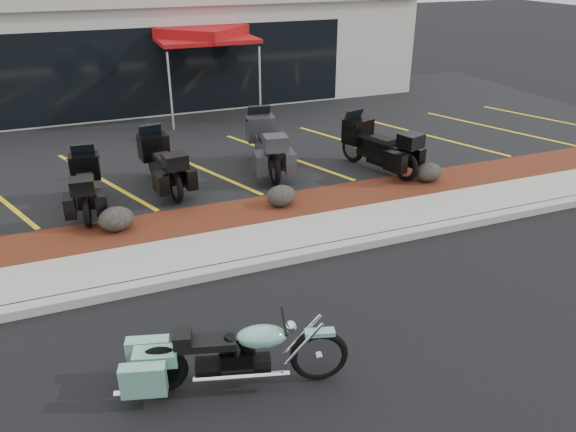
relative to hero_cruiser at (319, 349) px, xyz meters
name	(u,v)px	position (x,y,z in m)	size (l,w,h in m)	color
ground	(284,293)	(0.31, 1.95, -0.47)	(90.00, 90.00, 0.00)	black
curb	(265,262)	(0.31, 2.85, -0.40)	(24.00, 0.25, 0.15)	gray
sidewalk	(252,244)	(0.31, 3.55, -0.40)	(24.00, 1.20, 0.15)	gray
mulch_bed	(232,217)	(0.31, 4.75, -0.39)	(24.00, 1.20, 0.16)	#3E130E
upper_lot	(177,140)	(0.31, 10.15, -0.40)	(26.00, 9.60, 0.15)	black
dealership_building	(137,38)	(0.31, 16.42, 1.53)	(18.00, 8.16, 4.00)	#ACA69C
boulder_left	(116,219)	(-1.87, 4.84, -0.09)	(0.64, 0.53, 0.45)	black
boulder_mid	(281,196)	(1.34, 4.75, -0.10)	(0.60, 0.50, 0.42)	black
boulder_right	(429,172)	(4.86, 4.78, -0.10)	(0.60, 0.50, 0.42)	black
hero_cruiser	(319,349)	(0.00, 0.00, 0.00)	(2.69, 0.68, 0.95)	#6DAB98
touring_black_front	(86,171)	(-2.23, 6.65, 0.26)	(2.01, 0.77, 1.17)	black
touring_black_mid	(152,152)	(-0.77, 7.25, 0.30)	(2.16, 0.82, 1.26)	black
touring_grey	(259,133)	(1.84, 7.53, 0.36)	(2.35, 0.90, 1.37)	#2D2D32
touring_black_rear	(353,136)	(3.90, 6.57, 0.33)	(2.25, 0.86, 1.31)	black
traffic_cone	(149,131)	(-0.43, 10.15, -0.08)	(0.31, 0.31, 0.49)	#FB2F08
popup_canopy	(202,35)	(1.70, 12.21, 2.08)	(3.49, 3.49, 2.65)	silver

